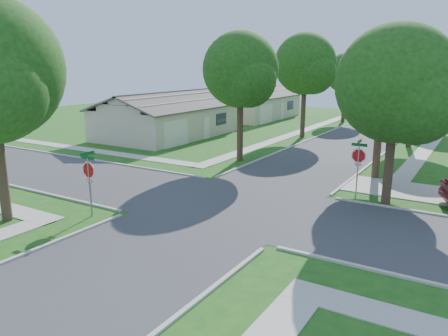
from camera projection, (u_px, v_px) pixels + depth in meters
name	position (u px, v px, depth m)	size (l,w,h in m)	color
ground	(233.00, 205.00, 21.34)	(100.00, 100.00, 0.00)	#1B4E15
road_ns	(233.00, 205.00, 21.34)	(7.00, 100.00, 0.02)	#333335
sidewalk_ne	(434.00, 139.00, 39.84)	(1.20, 40.00, 0.04)	#9E9B91
sidewalk_nw	(307.00, 129.00, 46.01)	(1.20, 40.00, 0.04)	#9E9B91
driveway	(428.00, 193.00, 23.23)	(8.80, 3.60, 0.05)	#9E9B91
stop_sign_sw	(89.00, 173.00, 19.35)	(1.05, 0.80, 2.98)	gray
stop_sign_ne	(358.00, 158.00, 22.39)	(1.05, 0.80, 2.98)	gray
tree_e_near	(384.00, 83.00, 25.10)	(4.97, 4.80, 8.28)	#38281C
tree_e_mid	(417.00, 70.00, 34.92)	(5.59, 5.40, 9.21)	#38281C
tree_e_far	(435.00, 71.00, 45.78)	(5.17, 5.00, 8.72)	#38281C
tree_w_near	(241.00, 73.00, 29.75)	(5.38, 5.20, 8.97)	#38281C
tree_w_mid	(306.00, 67.00, 39.63)	(5.80, 5.60, 9.56)	#38281C
tree_w_far	(346.00, 75.00, 50.65)	(4.76, 4.60, 8.04)	#38281C
tree_ne_corner	(397.00, 89.00, 20.31)	(5.80, 5.60, 8.66)	#38281C
house_nw_near	(167.00, 120.00, 41.54)	(8.42, 13.60, 4.23)	#C1B198
house_nw_far	(251.00, 106.00, 55.66)	(8.42, 13.60, 4.23)	#C1B198
car_curb_east	(413.00, 121.00, 47.17)	(1.75, 4.36, 1.49)	black
car_curb_west	(367.00, 113.00, 55.41)	(1.85, 4.56, 1.32)	black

